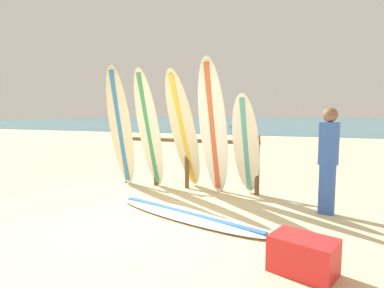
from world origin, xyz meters
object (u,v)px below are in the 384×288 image
(cooler_box, at_px, (303,255))
(surfboard_leaning_center_right, at_px, (246,146))
(small_boat_offshore, at_px, (238,125))
(surfboard_leaning_far_left, at_px, (120,127))
(surfboard_rack, at_px, (187,155))
(surfboard_leaning_center_left, at_px, (184,132))
(surfboard_lying_on_sand, at_px, (187,215))
(surfboard_leaning_center, at_px, (213,128))
(surfboard_leaning_left, at_px, (149,130))
(beachgoer_standing, at_px, (328,156))

(cooler_box, bearing_deg, surfboard_leaning_center_right, 132.07)
(surfboard_leaning_center_right, relative_size, cooler_box, 3.18)
(small_boat_offshore, bearing_deg, surfboard_leaning_center_right, -77.29)
(surfboard_leaning_far_left, bearing_deg, small_boat_offshore, 97.45)
(surfboard_rack, distance_m, small_boat_offshore, 27.99)
(surfboard_leaning_center_left, relative_size, surfboard_leaning_center_right, 1.24)
(surfboard_lying_on_sand, bearing_deg, surfboard_leaning_center, 89.24)
(surfboard_leaning_center, distance_m, surfboard_lying_on_sand, 1.78)
(surfboard_leaning_left, height_order, beachgoer_standing, surfboard_leaning_left)
(surfboard_leaning_far_left, height_order, surfboard_lying_on_sand, surfboard_leaning_far_left)
(surfboard_lying_on_sand, relative_size, beachgoer_standing, 1.74)
(surfboard_rack, bearing_deg, surfboard_lying_on_sand, -68.35)
(surfboard_leaning_far_left, height_order, small_boat_offshore, surfboard_leaning_far_left)
(cooler_box, bearing_deg, beachgoer_standing, 101.17)
(surfboard_leaning_far_left, distance_m, beachgoer_standing, 4.02)
(surfboard_leaning_center_left, height_order, small_boat_offshore, surfboard_leaning_center_left)
(surfboard_leaning_center, xyz_separation_m, small_boat_offshore, (-5.68, 27.95, -1.02))
(surfboard_leaning_center, distance_m, cooler_box, 3.11)
(surfboard_rack, relative_size, surfboard_leaning_far_left, 1.19)
(surfboard_leaning_left, distance_m, surfboard_leaning_center_right, 1.97)
(surfboard_leaning_left, relative_size, surfboard_lying_on_sand, 0.85)
(surfboard_leaning_left, relative_size, beachgoer_standing, 1.48)
(surfboard_leaning_left, relative_size, surfboard_leaning_center, 0.95)
(cooler_box, bearing_deg, surfboard_leaning_center, 143.94)
(cooler_box, bearing_deg, surfboard_rack, 149.12)
(surfboard_leaning_far_left, relative_size, cooler_box, 4.19)
(beachgoer_standing, bearing_deg, surfboard_leaning_center_right, 159.05)
(surfboard_leaning_center_left, distance_m, beachgoer_standing, 2.67)
(beachgoer_standing, bearing_deg, surfboard_leaning_center, 169.36)
(surfboard_leaning_far_left, bearing_deg, surfboard_leaning_left, 1.53)
(surfboard_leaning_left, xyz_separation_m, beachgoer_standing, (3.31, -0.43, -0.31))
(surfboard_leaning_center_left, relative_size, beachgoer_standing, 1.44)
(surfboard_leaning_far_left, height_order, surfboard_leaning_center_right, surfboard_leaning_far_left)
(surfboard_leaning_left, height_order, small_boat_offshore, surfboard_leaning_left)
(small_boat_offshore, xyz_separation_m, cooler_box, (7.34, -30.35, -0.08))
(surfboard_rack, distance_m, surfboard_leaning_center_right, 1.32)
(surfboard_rack, height_order, beachgoer_standing, beachgoer_standing)
(surfboard_leaning_center, bearing_deg, surfboard_leaning_far_left, 178.66)
(beachgoer_standing, height_order, cooler_box, beachgoer_standing)
(surfboard_rack, distance_m, surfboard_leaning_center_left, 0.55)
(surfboard_leaning_far_left, xyz_separation_m, surfboard_leaning_center, (2.03, -0.05, 0.02))
(surfboard_leaning_center, relative_size, surfboard_lying_on_sand, 0.90)
(surfboard_leaning_far_left, xyz_separation_m, beachgoer_standing, (3.98, -0.41, -0.35))
(surfboard_leaning_far_left, distance_m, small_boat_offshore, 28.16)
(beachgoer_standing, bearing_deg, cooler_box, -98.14)
(surfboard_leaning_center_left, height_order, cooler_box, surfboard_leaning_center_left)
(surfboard_lying_on_sand, xyz_separation_m, beachgoer_standing, (1.96, 0.91, 0.87))
(surfboard_leaning_left, distance_m, surfboard_leaning_center_left, 0.72)
(surfboard_leaning_center_right, distance_m, cooler_box, 2.87)
(surfboard_leaning_left, bearing_deg, surfboard_lying_on_sand, -44.77)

